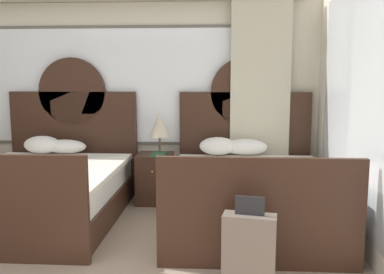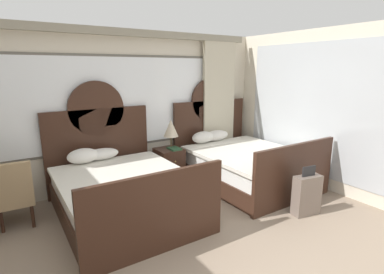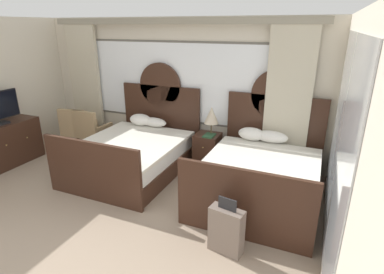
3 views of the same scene
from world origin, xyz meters
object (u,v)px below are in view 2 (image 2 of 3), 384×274
suitcase_on_floor (307,195)px  bed_near_mirror (243,162)px  nightstand_between_beds (169,165)px  armchair_by_window_left (8,193)px  table_lamp_on_nightstand (171,128)px  bed_near_window (122,190)px  book_on_nightstand (174,149)px

suitcase_on_floor → bed_near_mirror: bearing=86.1°
nightstand_between_beds → bed_near_mirror: bearing=-31.8°
nightstand_between_beds → armchair_by_window_left: 2.54m
table_lamp_on_nightstand → armchair_by_window_left: size_ratio=0.58×
bed_near_window → armchair_by_window_left: (-1.36, 0.44, 0.11)m
suitcase_on_floor → armchair_by_window_left: bearing=152.1°
bed_near_window → book_on_nightstand: bed_near_window is taller
table_lamp_on_nightstand → book_on_nightstand: table_lamp_on_nightstand is taller
table_lamp_on_nightstand → armchair_by_window_left: (-2.58, -0.29, -0.52)m
nightstand_between_beds → bed_near_window: bearing=-148.4°
armchair_by_window_left → suitcase_on_floor: size_ratio=1.26×
book_on_nightstand → suitcase_on_floor: (0.98, -2.07, -0.35)m
armchair_by_window_left → suitcase_on_floor: bearing=-27.9°
nightstand_between_beds → table_lamp_on_nightstand: bearing=18.2°
bed_near_window → book_on_nightstand: (1.22, 0.62, 0.28)m
suitcase_on_floor → bed_near_window: bearing=146.7°
table_lamp_on_nightstand → armchair_by_window_left: bearing=-173.5°
suitcase_on_floor → nightstand_between_beds: bearing=115.9°
bed_near_mirror → suitcase_on_floor: size_ratio=3.09×
bed_near_window → bed_near_mirror: bearing=0.0°
bed_near_window → armchair_by_window_left: bearing=162.0°
bed_near_window → book_on_nightstand: 1.40m
bed_near_window → suitcase_on_floor: bearing=-33.3°
bed_near_mirror → table_lamp_on_nightstand: 1.45m
table_lamp_on_nightstand → book_on_nightstand: size_ratio=2.03×
bed_near_mirror → armchair_by_window_left: (-3.66, 0.44, 0.11)m
book_on_nightstand → nightstand_between_beds: bearing=125.0°
table_lamp_on_nightstand → book_on_nightstand: bearing=-88.7°
bed_near_window → table_lamp_on_nightstand: bed_near_window is taller
armchair_by_window_left → book_on_nightstand: bearing=4.0°
table_lamp_on_nightstand → suitcase_on_floor: table_lamp_on_nightstand is taller
table_lamp_on_nightstand → suitcase_on_floor: (0.99, -2.18, -0.70)m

